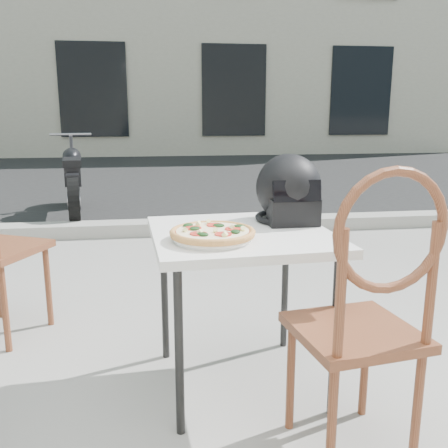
{
  "coord_description": "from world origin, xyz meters",
  "views": [
    {
      "loc": [
        -0.33,
        -1.62,
        1.15
      ],
      "look_at": [
        -0.07,
        0.21,
        0.72
      ],
      "focal_mm": 40.0,
      "sensor_mm": 36.0,
      "label": 1
    }
  ],
  "objects": [
    {
      "name": "ground",
      "position": [
        0.0,
        0.0,
        0.0
      ],
      "size": [
        80.0,
        80.0,
        0.0
      ],
      "primitive_type": "plane",
      "color": "gray",
      "rests_on": "ground"
    },
    {
      "name": "street_asphalt",
      "position": [
        0.0,
        7.0,
        0.0
      ],
      "size": [
        30.0,
        8.0,
        0.0
      ],
      "primitive_type": "cube",
      "color": "black",
      "rests_on": "ground"
    },
    {
      "name": "curb",
      "position": [
        0.0,
        3.0,
        0.06
      ],
      "size": [
        30.0,
        0.25,
        0.12
      ],
      "primitive_type": "cube",
      "color": "gray",
      "rests_on": "ground"
    },
    {
      "name": "building_across",
      "position": [
        -0.0,
        13.99,
        3.5
      ],
      "size": [
        16.0,
        6.06,
        7.0
      ],
      "color": "beige",
      "rests_on": "ground"
    },
    {
      "name": "cafe_table_main",
      "position": [
        0.01,
        0.29,
        0.61
      ],
      "size": [
        0.75,
        0.75,
        0.67
      ],
      "rotation": [
        0.0,
        0.0,
        0.06
      ],
      "color": "silver",
      "rests_on": "ground"
    },
    {
      "name": "plate",
      "position": [
        -0.12,
        0.16,
        0.68
      ],
      "size": [
        0.32,
        0.32,
        0.02
      ],
      "rotation": [
        0.0,
        0.0,
        -0.07
      ],
      "color": "white",
      "rests_on": "cafe_table_main"
    },
    {
      "name": "pizza",
      "position": [
        -0.12,
        0.16,
        0.7
      ],
      "size": [
        0.36,
        0.36,
        0.04
      ],
      "rotation": [
        0.0,
        0.0,
        -0.13
      ],
      "color": "#CD8E4B",
      "rests_on": "plate"
    },
    {
      "name": "helmet",
      "position": [
        0.24,
        0.44,
        0.8
      ],
      "size": [
        0.29,
        0.3,
        0.29
      ],
      "rotation": [
        0.0,
        0.0,
        -0.0
      ],
      "color": "black",
      "rests_on": "cafe_table_main"
    },
    {
      "name": "cafe_chair_main",
      "position": [
        0.32,
        -0.24,
        0.55
      ],
      "size": [
        0.43,
        0.43,
        1.0
      ],
      "rotation": [
        0.0,
        0.0,
        3.29
      ],
      "color": "brown",
      "rests_on": "ground"
    },
    {
      "name": "motorcycle",
      "position": [
        -1.2,
        3.95,
        0.39
      ],
      "size": [
        0.47,
        1.77,
        0.88
      ],
      "rotation": [
        0.0,
        0.0,
        0.14
      ],
      "color": "black",
      "rests_on": "street_asphalt"
    }
  ]
}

